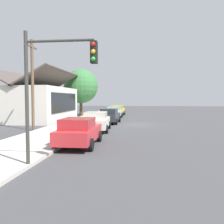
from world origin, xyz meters
TOP-DOWN VIEW (x-y plane):
  - ground_plane at (0.00, 0.00)m, footprint 120.00×120.00m
  - sidewalk_curb at (0.00, 5.60)m, footprint 60.00×4.20m
  - car_cherry at (-11.51, 2.73)m, footprint 4.46×2.10m
  - car_ivory at (-5.32, 2.89)m, footprint 4.71×2.29m
  - car_charcoal at (0.78, 2.61)m, footprint 4.41×2.13m
  - car_seafoam at (6.95, 2.80)m, footprint 4.72×1.97m
  - car_mustard at (13.15, 2.86)m, footprint 4.78×2.10m
  - storefront_building at (3.30, 11.98)m, footprint 11.72×7.63m
  - shade_tree at (11.48, 8.41)m, footprint 5.21×5.21m
  - traffic_light_main at (-15.93, 2.54)m, footprint 0.37×2.79m
  - utility_pole_wooden at (-5.58, 8.20)m, footprint 1.80×0.24m
  - fire_hydrant_red at (3.67, 4.20)m, footprint 0.22×0.22m

SIDE VIEW (x-z plane):
  - ground_plane at x=0.00m, z-range 0.00..0.00m
  - sidewalk_curb at x=0.00m, z-range 0.00..0.16m
  - fire_hydrant_red at x=3.67m, z-range 0.14..0.85m
  - car_charcoal at x=0.78m, z-range 0.02..1.61m
  - car_seafoam at x=6.95m, z-range 0.02..1.61m
  - car_cherry at x=-11.51m, z-range 0.02..1.61m
  - car_mustard at x=13.15m, z-range 0.02..1.61m
  - car_ivory at x=-5.32m, z-range 0.02..1.61m
  - storefront_building at x=3.30m, z-range -0.90..5.16m
  - traffic_light_main at x=-15.93m, z-range 0.89..6.09m
  - utility_pole_wooden at x=-5.58m, z-range 0.18..7.68m
  - shade_tree at x=11.48m, z-range 0.94..8.07m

